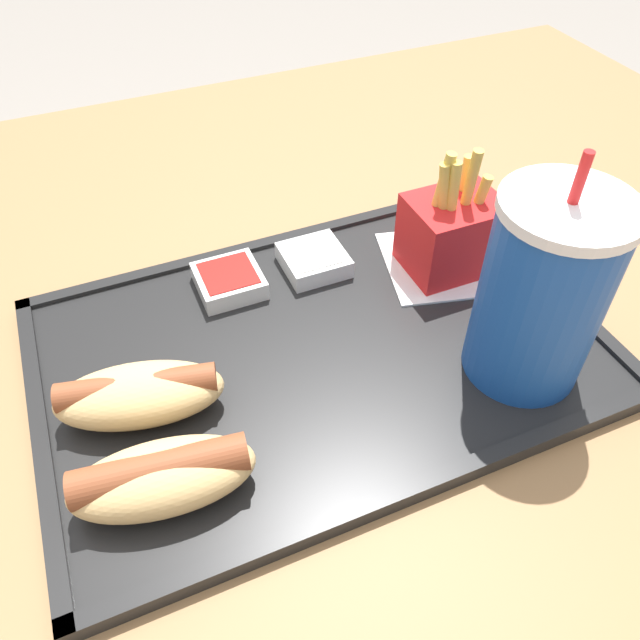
% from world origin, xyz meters
% --- Properties ---
extents(dining_table, '(1.33, 1.03, 0.70)m').
position_xyz_m(dining_table, '(0.00, 0.00, 0.35)').
color(dining_table, olive).
rests_on(dining_table, ground_plane).
extents(food_tray, '(0.45, 0.30, 0.01)m').
position_xyz_m(food_tray, '(-0.03, 0.02, 0.71)').
color(food_tray, black).
rests_on(food_tray, dining_table).
extents(paper_napkin, '(0.14, 0.13, 0.00)m').
position_xyz_m(paper_napkin, '(-0.18, -0.03, 0.72)').
color(paper_napkin, white).
rests_on(paper_napkin, food_tray).
extents(soda_cup, '(0.09, 0.09, 0.19)m').
position_xyz_m(soda_cup, '(-0.16, 0.10, 0.79)').
color(soda_cup, '#194CA5').
rests_on(soda_cup, food_tray).
extents(hot_dog_far, '(0.13, 0.07, 0.04)m').
position_xyz_m(hot_dog_far, '(0.12, 0.10, 0.74)').
color(hot_dog_far, '#DBB270').
rests_on(hot_dog_far, food_tray).
extents(hot_dog_near, '(0.13, 0.08, 0.04)m').
position_xyz_m(hot_dog_near, '(0.12, 0.03, 0.74)').
color(hot_dog_near, '#DBB270').
rests_on(hot_dog_near, food_tray).
extents(fries_carton, '(0.08, 0.06, 0.12)m').
position_xyz_m(fries_carton, '(-0.17, -0.03, 0.75)').
color(fries_carton, red).
rests_on(fries_carton, food_tray).
extents(sauce_cup_mayo, '(0.06, 0.06, 0.02)m').
position_xyz_m(sauce_cup_mayo, '(-0.06, -0.08, 0.72)').
color(sauce_cup_mayo, silver).
rests_on(sauce_cup_mayo, food_tray).
extents(sauce_cup_ketchup, '(0.06, 0.06, 0.02)m').
position_xyz_m(sauce_cup_ketchup, '(0.02, -0.08, 0.72)').
color(sauce_cup_ketchup, silver).
rests_on(sauce_cup_ketchup, food_tray).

